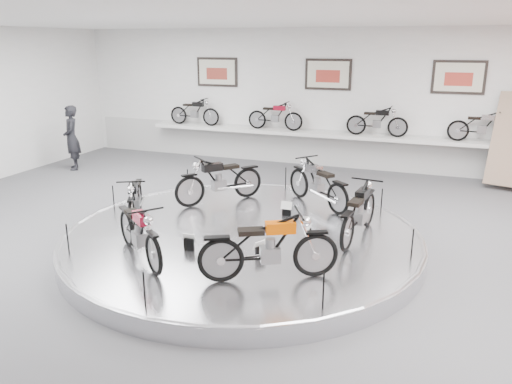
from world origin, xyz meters
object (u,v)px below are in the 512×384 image
(shelf, at_px, (324,135))
(visitor, at_px, (72,138))
(bike_a, at_px, (359,211))
(bike_e, at_px, (139,231))
(bike_b, at_px, (318,183))
(bike_d, at_px, (135,198))
(bike_f, at_px, (269,247))
(display_platform, at_px, (242,239))
(bike_c, at_px, (219,179))

(shelf, relative_size, visitor, 5.92)
(bike_a, relative_size, visitor, 0.89)
(bike_e, bearing_deg, bike_b, 100.07)
(bike_d, distance_m, visitor, 6.07)
(bike_e, bearing_deg, bike_f, 39.75)
(bike_f, bearing_deg, bike_a, 37.69)
(bike_a, xyz_separation_m, bike_e, (-3.06, -2.10, -0.01))
(shelf, bearing_deg, bike_b, -78.48)
(display_platform, height_order, bike_f, bike_f)
(display_platform, height_order, bike_c, bike_c)
(bike_a, bearing_deg, bike_b, 42.90)
(visitor, bearing_deg, bike_b, 35.97)
(bike_f, xyz_separation_m, visitor, (-7.88, 5.33, 0.12))
(bike_a, bearing_deg, bike_e, 131.49)
(bike_f, distance_m, visitor, 9.51)
(bike_a, xyz_separation_m, bike_f, (-0.94, -2.06, 0.02))
(shelf, xyz_separation_m, bike_f, (1.06, -8.03, -0.19))
(visitor, bearing_deg, bike_c, 27.28)
(bike_a, relative_size, bike_c, 0.96)
(bike_b, height_order, bike_f, bike_f)
(display_platform, bearing_deg, bike_a, 11.96)
(bike_a, relative_size, bike_f, 0.96)
(shelf, distance_m, bike_e, 8.15)
(bike_d, distance_m, bike_f, 3.52)
(bike_a, bearing_deg, display_platform, 108.93)
(shelf, height_order, bike_d, bike_d)
(display_platform, relative_size, bike_a, 3.88)
(display_platform, relative_size, bike_d, 4.24)
(shelf, bearing_deg, display_platform, -90.00)
(bike_c, bearing_deg, bike_b, 143.23)
(bike_c, xyz_separation_m, bike_f, (2.16, -3.08, 0.00))
(bike_e, height_order, bike_f, bike_f)
(bike_c, xyz_separation_m, bike_d, (-1.03, -1.60, -0.06))
(shelf, relative_size, bike_c, 6.40)
(bike_b, xyz_separation_m, bike_f, (0.16, -3.57, 0.02))
(bike_f, height_order, visitor, visitor)
(visitor, bearing_deg, shelf, 70.44)
(bike_d, bearing_deg, bike_b, 97.76)
(shelf, bearing_deg, visitor, -158.40)
(display_platform, xyz_separation_m, bike_a, (2.01, 0.43, 0.64))
(bike_c, height_order, visitor, visitor)
(bike_b, bearing_deg, visitor, 26.42)
(bike_c, bearing_deg, visitor, -72.19)
(bike_a, relative_size, bike_b, 0.99)
(bike_b, bearing_deg, shelf, -39.19)
(display_platform, bearing_deg, shelf, 90.00)
(shelf, bearing_deg, bike_f, -82.45)
(bike_d, xyz_separation_m, bike_f, (3.20, -1.47, 0.06))
(shelf, height_order, bike_a, bike_a)
(display_platform, height_order, bike_a, bike_a)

